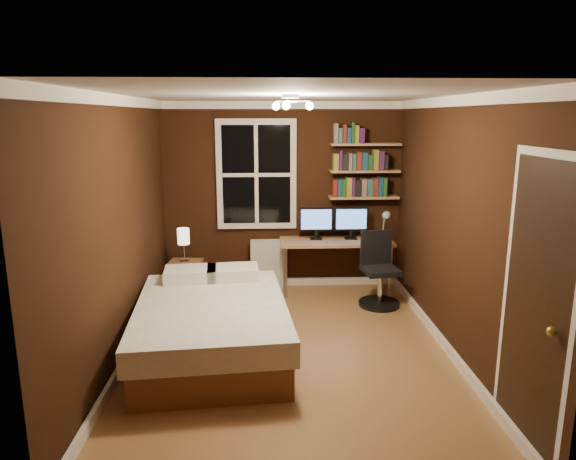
{
  "coord_description": "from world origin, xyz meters",
  "views": [
    {
      "loc": [
        -0.22,
        -4.76,
        2.31
      ],
      "look_at": [
        0.0,
        0.45,
        1.15
      ],
      "focal_mm": 32.0,
      "sensor_mm": 36.0,
      "label": 1
    }
  ],
  "objects_px": {
    "monitor_left": "(316,223)",
    "monitor_right": "(351,223)",
    "radiator": "(267,264)",
    "office_chair": "(379,278)",
    "bed": "(212,326)",
    "desk": "(336,245)",
    "desk_lamp": "(385,225)",
    "bedside_lamp": "(184,245)",
    "nightstand": "(185,281)"
  },
  "relations": [
    {
      "from": "office_chair",
      "to": "bed",
      "type": "bearing_deg",
      "value": -155.15
    },
    {
      "from": "desk",
      "to": "radiator",
      "type": "bearing_deg",
      "value": 168.92
    },
    {
      "from": "monitor_left",
      "to": "office_chair",
      "type": "height_order",
      "value": "monitor_left"
    },
    {
      "from": "desk",
      "to": "desk_lamp",
      "type": "distance_m",
      "value": 0.68
    },
    {
      "from": "desk_lamp",
      "to": "desk",
      "type": "bearing_deg",
      "value": 169.45
    },
    {
      "from": "bed",
      "to": "nightstand",
      "type": "xyz_separation_m",
      "value": [
        -0.5,
        1.56,
        -0.04
      ]
    },
    {
      "from": "desk",
      "to": "bedside_lamp",
      "type": "bearing_deg",
      "value": -172.69
    },
    {
      "from": "radiator",
      "to": "desk",
      "type": "relative_size",
      "value": 0.45
    },
    {
      "from": "nightstand",
      "to": "monitor_left",
      "type": "relative_size",
      "value": 1.11
    },
    {
      "from": "bedside_lamp",
      "to": "monitor_right",
      "type": "bearing_deg",
      "value": 8.56
    },
    {
      "from": "bed",
      "to": "nightstand",
      "type": "bearing_deg",
      "value": 102.47
    },
    {
      "from": "desk",
      "to": "monitor_left",
      "type": "distance_m",
      "value": 0.39
    },
    {
      "from": "radiator",
      "to": "office_chair",
      "type": "bearing_deg",
      "value": -27.1
    },
    {
      "from": "desk",
      "to": "desk_lamp",
      "type": "bearing_deg",
      "value": -10.55
    },
    {
      "from": "bedside_lamp",
      "to": "desk",
      "type": "xyz_separation_m",
      "value": [
        1.97,
        0.25,
        -0.08
      ]
    },
    {
      "from": "radiator",
      "to": "desk",
      "type": "bearing_deg",
      "value": -11.08
    },
    {
      "from": "monitor_right",
      "to": "nightstand",
      "type": "bearing_deg",
      "value": -171.44
    },
    {
      "from": "desk_lamp",
      "to": "bed",
      "type": "bearing_deg",
      "value": -140.83
    },
    {
      "from": "desk_lamp",
      "to": "radiator",
      "type": "bearing_deg",
      "value": 169.13
    },
    {
      "from": "nightstand",
      "to": "bedside_lamp",
      "type": "height_order",
      "value": "bedside_lamp"
    },
    {
      "from": "bed",
      "to": "radiator",
      "type": "distance_m",
      "value": 2.06
    },
    {
      "from": "bedside_lamp",
      "to": "monitor_left",
      "type": "xyz_separation_m",
      "value": [
        1.7,
        0.33,
        0.2
      ]
    },
    {
      "from": "bedside_lamp",
      "to": "monitor_right",
      "type": "xyz_separation_m",
      "value": [
        2.17,
        0.33,
        0.2
      ]
    },
    {
      "from": "bed",
      "to": "radiator",
      "type": "xyz_separation_m",
      "value": [
        0.55,
        1.99,
        0.04
      ]
    },
    {
      "from": "nightstand",
      "to": "radiator",
      "type": "height_order",
      "value": "radiator"
    },
    {
      "from": "desk",
      "to": "monitor_right",
      "type": "distance_m",
      "value": 0.35
    },
    {
      "from": "desk_lamp",
      "to": "monitor_right",
      "type": "bearing_deg",
      "value": 155.37
    },
    {
      "from": "monitor_left",
      "to": "monitor_right",
      "type": "relative_size",
      "value": 1.0
    },
    {
      "from": "office_chair",
      "to": "desk_lamp",
      "type": "bearing_deg",
      "value": 62.0
    },
    {
      "from": "desk_lamp",
      "to": "office_chair",
      "type": "xyz_separation_m",
      "value": [
        -0.15,
        -0.42,
        -0.58
      ]
    },
    {
      "from": "bed",
      "to": "radiator",
      "type": "height_order",
      "value": "bed"
    },
    {
      "from": "nightstand",
      "to": "monitor_right",
      "type": "height_order",
      "value": "monitor_right"
    },
    {
      "from": "monitor_right",
      "to": "office_chair",
      "type": "relative_size",
      "value": 0.49
    },
    {
      "from": "bedside_lamp",
      "to": "office_chair",
      "type": "relative_size",
      "value": 0.47
    },
    {
      "from": "radiator",
      "to": "monitor_right",
      "type": "distance_m",
      "value": 1.27
    },
    {
      "from": "bed",
      "to": "monitor_left",
      "type": "relative_size",
      "value": 4.67
    },
    {
      "from": "bedside_lamp",
      "to": "desk",
      "type": "bearing_deg",
      "value": 7.31
    },
    {
      "from": "office_chair",
      "to": "monitor_right",
      "type": "bearing_deg",
      "value": 105.03
    },
    {
      "from": "monitor_left",
      "to": "desk_lamp",
      "type": "height_order",
      "value": "desk_lamp"
    },
    {
      "from": "bed",
      "to": "office_chair",
      "type": "xyz_separation_m",
      "value": [
        1.94,
        1.28,
        0.05
      ]
    },
    {
      "from": "monitor_right",
      "to": "office_chair",
      "type": "bearing_deg",
      "value": -66.34
    },
    {
      "from": "radiator",
      "to": "monitor_left",
      "type": "bearing_deg",
      "value": -9.18
    },
    {
      "from": "bed",
      "to": "monitor_right",
      "type": "xyz_separation_m",
      "value": [
        1.67,
        1.88,
        0.63
      ]
    },
    {
      "from": "bedside_lamp",
      "to": "office_chair",
      "type": "xyz_separation_m",
      "value": [
        2.43,
        -0.28,
        -0.38
      ]
    },
    {
      "from": "bed",
      "to": "desk_lamp",
      "type": "relative_size",
      "value": 4.8
    },
    {
      "from": "bedside_lamp",
      "to": "desk_lamp",
      "type": "xyz_separation_m",
      "value": [
        2.58,
        0.14,
        0.2
      ]
    },
    {
      "from": "radiator",
      "to": "office_chair",
      "type": "xyz_separation_m",
      "value": [
        1.39,
        -0.71,
        0.01
      ]
    },
    {
      "from": "bedside_lamp",
      "to": "radiator",
      "type": "height_order",
      "value": "bedside_lamp"
    },
    {
      "from": "monitor_right",
      "to": "desk",
      "type": "bearing_deg",
      "value": -159.87
    },
    {
      "from": "office_chair",
      "to": "desk",
      "type": "bearing_deg",
      "value": 122.76
    }
  ]
}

